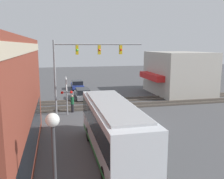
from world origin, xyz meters
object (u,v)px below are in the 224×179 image
at_px(parked_car_grey, 83,94).
at_px(pedestrian_near_bus, 148,150).
at_px(crossing_signal, 67,92).
at_px(parked_car_blue, 77,85).
at_px(streetlamp, 55,172).
at_px(city_bus, 113,127).
at_px(pedestrian_at_crossing, 72,103).

xyz_separation_m(parked_car_grey, pedestrian_near_bus, (-18.75, -1.77, 0.17)).
bearing_deg(crossing_signal, parked_car_grey, -18.04).
bearing_deg(parked_car_grey, parked_car_blue, -0.00).
distance_m(crossing_signal, pedestrian_near_bus, 12.39).
bearing_deg(streetlamp, city_bus, -27.23).
height_order(city_bus, parked_car_blue, city_bus).
bearing_deg(crossing_signal, pedestrian_at_crossing, -33.44).
height_order(streetlamp, parked_car_blue, streetlamp).
bearing_deg(pedestrian_near_bus, pedestrian_at_crossing, 15.79).
distance_m(streetlamp, parked_car_blue, 32.24).
xyz_separation_m(pedestrian_near_bus, pedestrian_at_crossing, (12.47, 3.53, 0.12)).
bearing_deg(pedestrian_near_bus, crossing_signal, 19.51).
bearing_deg(parked_car_grey, city_bus, 180.00).
distance_m(parked_car_grey, pedestrian_at_crossing, 6.53).
relative_size(crossing_signal, parked_car_blue, 0.90).
height_order(streetlamp, parked_car_grey, streetlamp).
relative_size(parked_car_grey, pedestrian_at_crossing, 2.66).
relative_size(crossing_signal, parked_car_grey, 0.78).
relative_size(parked_car_blue, pedestrian_at_crossing, 2.32).
relative_size(city_bus, parked_car_grey, 2.07).
bearing_deg(pedestrian_at_crossing, parked_car_blue, -7.09).
height_order(crossing_signal, pedestrian_at_crossing, crossing_signal).
distance_m(city_bus, pedestrian_at_crossing, 11.25).
bearing_deg(city_bus, streetlamp, 152.77).
relative_size(city_bus, pedestrian_at_crossing, 5.50).
height_order(streetlamp, pedestrian_near_bus, streetlamp).
bearing_deg(city_bus, pedestrian_near_bus, -128.17).
bearing_deg(streetlamp, pedestrian_near_bus, -44.29).
xyz_separation_m(streetlamp, pedestrian_near_bus, (5.41, -5.28, -2.08)).
distance_m(city_bus, streetlamp, 7.72).
bearing_deg(streetlamp, crossing_signal, -3.94).
distance_m(crossing_signal, streetlamp, 17.05).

